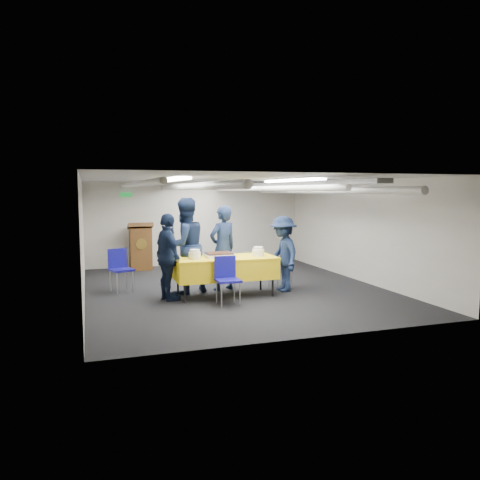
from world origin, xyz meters
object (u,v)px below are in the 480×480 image
object	(u,v)px
sheet_cake	(219,255)
sailor_c	(168,257)
sailor_b	(185,246)
chair_near	(227,275)
chair_left	(120,265)
sailor_d	(283,254)
podium	(141,246)
sailor_a	(223,248)
serving_table	(225,268)
chair_right	(283,263)

from	to	relation	value
sheet_cake	sailor_c	bearing A→B (deg)	-179.04
sailor_b	sailor_c	xyz separation A→B (m)	(-0.42, -0.48, -0.14)
sheet_cake	chair_near	size ratio (longest dim) A/B	0.61
chair_left	chair_near	bearing A→B (deg)	-44.76
sailor_d	podium	bearing A→B (deg)	-146.16
chair_near	chair_left	distance (m)	2.49
sailor_b	sailor_d	distance (m)	2.01
sailor_c	sailor_d	xyz separation A→B (m)	(2.37, 0.06, -0.05)
chair_near	sailor_a	distance (m)	1.29
sailor_d	chair_left	bearing A→B (deg)	-109.22
sailor_d	sheet_cake	bearing A→B (deg)	-89.17
sailor_c	serving_table	bearing A→B (deg)	-103.28
sailor_b	sailor_d	size ratio (longest dim) A/B	1.24
sailor_b	sailor_c	world-z (taller)	sailor_b
podium	chair_near	xyz separation A→B (m)	(1.07, -4.27, -0.08)
chair_left	sailor_c	world-z (taller)	sailor_c
sheet_cake	sailor_d	bearing A→B (deg)	1.80
podium	chair_near	bearing A→B (deg)	-75.99
sheet_cake	chair_left	distance (m)	2.13
sailor_d	sailor_b	bearing A→B (deg)	-103.25
chair_left	sailor_a	world-z (taller)	sailor_a
sheet_cake	sailor_c	distance (m)	1.00
podium	sailor_c	xyz separation A→B (m)	(0.11, -3.63, 0.20)
sailor_d	chair_right	bearing A→B (deg)	154.37
chair_left	sailor_c	size ratio (longest dim) A/B	0.53
chair_left	sailor_a	size ratio (longest dim) A/B	0.50
serving_table	sailor_a	distance (m)	0.67
podium	sailor_a	size ratio (longest dim) A/B	0.71
sailor_d	serving_table	bearing A→B (deg)	-87.58
serving_table	podium	size ratio (longest dim) A/B	1.58
chair_right	sailor_a	distance (m)	1.35
podium	sailor_b	bearing A→B (deg)	-80.44
sheet_cake	sailor_d	size ratio (longest dim) A/B	0.34
chair_near	chair_right	bearing A→B (deg)	33.78
sailor_a	sailor_b	bearing A→B (deg)	-15.92
podium	chair_left	xyz separation A→B (m)	(-0.70, -2.52, -0.08)
chair_right	chair_left	size ratio (longest dim) A/B	1.00
chair_near	sailor_d	bearing A→B (deg)	26.49
serving_table	sheet_cake	distance (m)	0.28
chair_left	sailor_d	xyz separation A→B (m)	(3.19, -1.05, 0.24)
chair_left	sailor_d	world-z (taller)	sailor_d
serving_table	sailor_a	world-z (taller)	sailor_a
sailor_b	serving_table	bearing A→B (deg)	124.38
serving_table	podium	bearing A→B (deg)	108.52
serving_table	chair_right	xyz separation A→B (m)	(1.42, 0.42, -0.03)
sailor_a	sailor_d	world-z (taller)	sailor_a
sailor_a	podium	bearing A→B (deg)	-87.88
sheet_cake	chair_right	bearing A→B (deg)	14.33
sheet_cake	chair_right	xyz separation A→B (m)	(1.53, 0.39, -0.28)
podium	chair_right	size ratio (longest dim) A/B	1.44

